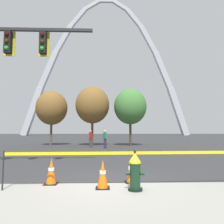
# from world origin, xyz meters

# --- Properties ---
(ground_plane) EXTENTS (240.00, 240.00, 0.00)m
(ground_plane) POSITION_xyz_m (0.00, 0.00, 0.00)
(ground_plane) COLOR #333335
(fire_hydrant) EXTENTS (0.46, 0.48, 0.99)m
(fire_hydrant) POSITION_xyz_m (0.57, -0.79, 0.47)
(fire_hydrant) COLOR black
(fire_hydrant) RESTS_ON ground
(caution_tape_barrier) EXTENTS (6.49, 0.31, 0.98)m
(caution_tape_barrier) POSITION_xyz_m (0.48, -0.54, 0.70)
(caution_tape_barrier) COLOR #232326
(caution_tape_barrier) RESTS_ON ground
(traffic_cone_by_hydrant) EXTENTS (0.36, 0.36, 0.73)m
(traffic_cone_by_hydrant) POSITION_xyz_m (0.57, 0.03, 0.36)
(traffic_cone_by_hydrant) COLOR black
(traffic_cone_by_hydrant) RESTS_ON ground
(traffic_cone_mid_sidewalk) EXTENTS (0.36, 0.36, 0.73)m
(traffic_cone_mid_sidewalk) POSITION_xyz_m (-1.69, -0.09, 0.36)
(traffic_cone_mid_sidewalk) COLOR black
(traffic_cone_mid_sidewalk) RESTS_ON ground
(traffic_cone_curb_edge) EXTENTS (0.36, 0.36, 0.73)m
(traffic_cone_curb_edge) POSITION_xyz_m (-0.24, -0.57, 0.36)
(traffic_cone_curb_edge) COLOR black
(traffic_cone_curb_edge) RESTS_ON ground
(monument_arch) EXTENTS (60.53, 2.15, 52.07)m
(monument_arch) POSITION_xyz_m (0.00, 69.93, 23.10)
(monument_arch) COLOR #B2B5BC
(monument_arch) RESTS_ON ground
(tree_far_left) EXTENTS (3.32, 3.32, 5.80)m
(tree_far_left) POSITION_xyz_m (-5.94, 16.38, 3.97)
(tree_far_left) COLOR brown
(tree_far_left) RESTS_ON ground
(tree_left_mid) EXTENTS (3.51, 3.51, 6.15)m
(tree_left_mid) POSITION_xyz_m (-1.54, 15.67, 4.21)
(tree_left_mid) COLOR brown
(tree_left_mid) RESTS_ON ground
(tree_center_left) EXTENTS (3.38, 3.38, 5.91)m
(tree_center_left) POSITION_xyz_m (2.39, 15.48, 4.04)
(tree_center_left) COLOR #473323
(tree_center_left) RESTS_ON ground
(pedestrian_walking_left) EXTENTS (0.34, 0.39, 1.59)m
(pedestrian_walking_left) POSITION_xyz_m (-1.54, 13.31, 0.82)
(pedestrian_walking_left) COLOR #38383D
(pedestrian_walking_left) RESTS_ON ground
(pedestrian_standing_center) EXTENTS (0.32, 0.39, 1.59)m
(pedestrian_standing_center) POSITION_xyz_m (-0.21, 12.20, 0.82)
(pedestrian_standing_center) COLOR #232847
(pedestrian_standing_center) RESTS_ON ground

